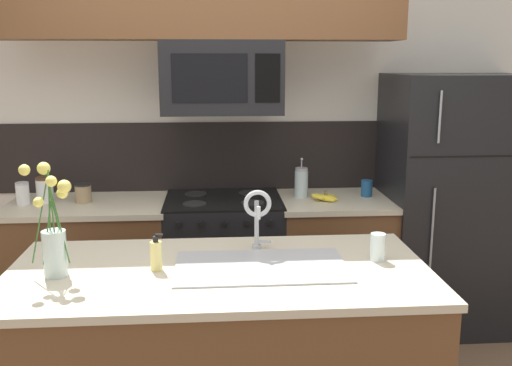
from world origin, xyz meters
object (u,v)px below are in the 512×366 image
storage_jar_tall (23,193)px  banana_bunch (325,198)px  storage_jar_medium (45,190)px  french_press (301,183)px  flower_vase (54,240)px  stove_range (224,265)px  storage_jar_short (83,193)px  sink_faucet (257,212)px  coffee_tin (367,188)px  dish_soap_bottle (156,255)px  microwave (222,77)px  drinking_glass (378,247)px  refrigerator (451,203)px

storage_jar_tall → banana_bunch: 1.94m
storage_jar_medium → french_press: size_ratio=0.62×
storage_jar_medium → banana_bunch: storage_jar_medium is taller
french_press → flower_vase: (-1.26, -1.35, 0.06)m
stove_range → storage_jar_short: (-0.90, 0.02, 0.51)m
storage_jar_tall → french_press: french_press is taller
flower_vase → sink_faucet: bearing=16.1°
stove_range → flower_vase: size_ratio=1.91×
banana_bunch → coffee_tin: size_ratio=1.74×
storage_jar_tall → french_press: 1.80m
stove_range → storage_jar_medium: 1.27m
storage_jar_medium → french_press: bearing=0.7°
storage_jar_medium → storage_jar_tall: bearing=-158.3°
stove_range → storage_jar_short: size_ratio=7.63×
storage_jar_medium → dish_soap_bottle: bearing=-57.1°
storage_jar_tall → microwave: bearing=-0.5°
microwave → french_press: size_ratio=2.79×
storage_jar_short → dish_soap_bottle: 1.40m
coffee_tin → sink_faucet: sink_faucet is taller
drinking_glass → flower_vase: flower_vase is taller
sink_faucet → microwave: bearing=98.1°
dish_soap_bottle → french_press: bearing=57.3°
storage_jar_tall → storage_jar_medium: (0.12, 0.05, 0.01)m
refrigerator → drinking_glass: size_ratio=13.58×
banana_bunch → storage_jar_tall: bearing=178.5°
storage_jar_short → sink_faucet: (1.05, -1.05, 0.14)m
storage_jar_medium → flower_vase: bearing=-72.6°
coffee_tin → storage_jar_short: bearing=-179.2°
microwave → storage_jar_medium: bearing=177.0°
microwave → storage_jar_tall: 1.46m
microwave → banana_bunch: bearing=-3.4°
refrigerator → storage_jar_tall: refrigerator is taller
french_press → flower_vase: size_ratio=0.55×
microwave → french_press: 0.87m
storage_jar_tall → dish_soap_bottle: size_ratio=0.88×
storage_jar_medium → coffee_tin: 2.12m
coffee_tin → french_press: bearing=178.7°
stove_range → drinking_glass: 1.47m
microwave → french_press: microwave is taller
stove_range → coffee_tin: coffee_tin is taller
storage_jar_tall → flower_vase: flower_vase is taller
storage_jar_short → coffee_tin: (1.87, 0.03, -0.01)m
microwave → dish_soap_bottle: bearing=-104.4°
storage_jar_short → drinking_glass: drinking_glass is taller
flower_vase → refrigerator: bearing=29.8°
microwave → stove_range: bearing=90.2°
french_press → microwave: bearing=-171.2°
french_press → dish_soap_bottle: french_press is taller
french_press → dish_soap_bottle: 1.56m
microwave → storage_jar_medium: size_ratio=4.47×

